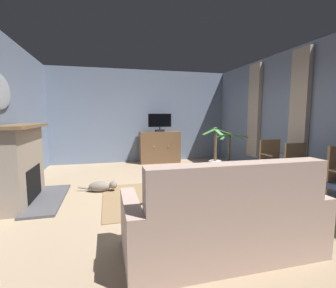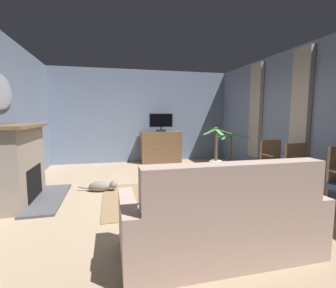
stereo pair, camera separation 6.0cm
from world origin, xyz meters
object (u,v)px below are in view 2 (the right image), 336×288
at_px(tv_remote, 198,178).
at_px(potted_plant_small_fern_corner, 230,160).
at_px(wall_mirror_oval, 0,91).
at_px(side_chair_beside_plant, 302,170).
at_px(television, 161,122).
at_px(tv_cabinet, 161,148).
at_px(coffee_table, 185,184).
at_px(sofa_floral, 221,224).
at_px(fireplace, 23,166).
at_px(potted_plant_leafy_by_curtain, 216,165).
at_px(cat, 102,186).
at_px(side_chair_nearest_door, 275,162).

xyz_separation_m(tv_remote, potted_plant_small_fern_corner, (1.82, 2.41, -0.23)).
xyz_separation_m(wall_mirror_oval, side_chair_beside_plant, (4.81, -0.97, -1.29)).
height_order(television, tv_remote, television).
bearing_deg(wall_mirror_oval, tv_cabinet, 41.77).
height_order(coffee_table, sofa_floral, sofa_floral).
xyz_separation_m(fireplace, potted_plant_small_fern_corner, (4.51, 1.44, -0.35)).
relative_size(wall_mirror_oval, potted_plant_leafy_by_curtain, 0.83).
distance_m(wall_mirror_oval, tv_cabinet, 4.43).
relative_size(fireplace, tv_remote, 9.13).
height_order(wall_mirror_oval, coffee_table, wall_mirror_oval).
relative_size(television, tv_remote, 4.12).
bearing_deg(cat, wall_mirror_oval, -169.81).
bearing_deg(sofa_floral, cat, 117.09).
height_order(side_chair_nearest_door, potted_plant_leafy_by_curtain, potted_plant_leafy_by_curtain).
bearing_deg(tv_cabinet, potted_plant_leafy_by_curtain, -68.18).
distance_m(side_chair_beside_plant, potted_plant_small_fern_corner, 2.42).
distance_m(wall_mirror_oval, potted_plant_small_fern_corner, 5.21).
bearing_deg(cat, potted_plant_small_fern_corner, 19.76).
bearing_deg(fireplace, tv_cabinet, 44.09).
height_order(side_chair_nearest_door, cat, side_chair_nearest_door).
height_order(tv_cabinet, television, television).
xyz_separation_m(fireplace, side_chair_nearest_door, (4.57, -0.26, -0.10)).
height_order(potted_plant_leafy_by_curtain, cat, potted_plant_leafy_by_curtain).
distance_m(television, sofa_floral, 5.04).
bearing_deg(side_chair_nearest_door, wall_mirror_oval, 176.91).
bearing_deg(fireplace, potted_plant_small_fern_corner, 17.75).
xyz_separation_m(tv_remote, sofa_floral, (-0.21, -1.21, -0.15)).
xyz_separation_m(coffee_table, side_chair_nearest_door, (2.09, 0.73, 0.10)).
distance_m(potted_plant_leafy_by_curtain, cat, 2.56).
distance_m(television, tv_remote, 3.81).
height_order(side_chair_nearest_door, potted_plant_small_fern_corner, potted_plant_small_fern_corner).
relative_size(potted_plant_small_fern_corner, potted_plant_leafy_by_curtain, 0.85).
distance_m(wall_mirror_oval, side_chair_beside_plant, 5.08).
relative_size(television, side_chair_nearest_door, 0.75).
bearing_deg(potted_plant_small_fern_corner, side_chair_nearest_door, -87.95).
xyz_separation_m(fireplace, television, (2.90, 2.76, 0.63)).
bearing_deg(sofa_floral, potted_plant_leafy_by_curtain, 66.30).
relative_size(coffee_table, tv_remote, 6.87).
distance_m(side_chair_nearest_door, cat, 3.40).
height_order(fireplace, cat, fireplace).
xyz_separation_m(television, cat, (-1.67, -2.49, -1.13)).
height_order(side_chair_beside_plant, potted_plant_leafy_by_curtain, potted_plant_leafy_by_curtain).
bearing_deg(cat, tv_remote, -40.18).
height_order(television, side_chair_nearest_door, television).
bearing_deg(fireplace, side_chair_beside_plant, -11.95).
bearing_deg(side_chair_nearest_door, sofa_floral, -137.39).
xyz_separation_m(wall_mirror_oval, cat, (1.48, 0.27, -1.70)).
distance_m(television, potted_plant_leafy_by_curtain, 2.42).
bearing_deg(cat, side_chair_nearest_door, -8.96).
height_order(television, sofa_floral, television).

